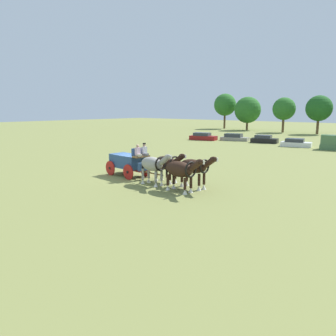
% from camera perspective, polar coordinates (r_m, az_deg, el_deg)
% --- Properties ---
extents(ground_plane, '(220.00, 220.00, 0.00)m').
position_cam_1_polar(ground_plane, '(26.26, -6.94, -1.33)').
color(ground_plane, olive).
extents(show_wagon, '(5.83, 2.05, 2.69)m').
position_cam_1_polar(show_wagon, '(25.92, -6.76, 1.10)').
color(show_wagon, '#2D4C7A').
rests_on(show_wagon, ground).
extents(draft_horse_rear_near, '(3.08, 1.16, 2.21)m').
position_cam_1_polar(draft_horse_rear_near, '(23.60, -0.18, 0.74)').
color(draft_horse_rear_near, '#331E14').
rests_on(draft_horse_rear_near, ground).
extents(draft_horse_rear_off, '(2.99, 1.15, 2.29)m').
position_cam_1_polar(draft_horse_rear_off, '(22.72, -2.54, 0.53)').
color(draft_horse_rear_off, '#9E998E').
rests_on(draft_horse_rear_off, ground).
extents(draft_horse_lead_near, '(3.22, 1.11, 2.29)m').
position_cam_1_polar(draft_horse_lead_near, '(21.81, 4.58, 0.11)').
color(draft_horse_lead_near, '#331E14').
rests_on(draft_horse_lead_near, ground).
extents(draft_horse_lead_off, '(3.22, 1.20, 2.27)m').
position_cam_1_polar(draft_horse_lead_off, '(20.88, 2.19, -0.36)').
color(draft_horse_lead_off, '#331E14').
rests_on(draft_horse_lead_off, ground).
extents(parked_vehicle_a, '(4.67, 2.72, 1.21)m').
position_cam_1_polar(parked_vehicle_a, '(55.63, 6.02, 5.34)').
color(parked_vehicle_a, maroon).
rests_on(parked_vehicle_a, ground).
extents(parked_vehicle_b, '(4.76, 2.78, 1.12)m').
position_cam_1_polar(parked_vehicle_b, '(55.52, 11.31, 5.14)').
color(parked_vehicle_b, gray).
rests_on(parked_vehicle_b, ground).
extents(parked_vehicle_c, '(4.20, 2.61, 1.18)m').
position_cam_1_polar(parked_vehicle_c, '(52.83, 16.17, 4.72)').
color(parked_vehicle_c, black).
rests_on(parked_vehicle_c, ground).
extents(parked_vehicle_d, '(4.28, 2.75, 1.10)m').
position_cam_1_polar(parked_vehicle_d, '(49.07, 21.07, 4.00)').
color(parked_vehicle_d, white).
rests_on(parked_vehicle_d, ground).
extents(tree_a, '(5.57, 5.57, 8.84)m').
position_cam_1_polar(tree_a, '(87.16, 9.76, 10.64)').
color(tree_a, brown).
rests_on(tree_a, ground).
extents(tree_b, '(6.19, 6.19, 7.87)m').
position_cam_1_polar(tree_b, '(82.15, 13.51, 9.66)').
color(tree_b, brown).
rests_on(tree_b, ground).
extents(tree_c, '(4.83, 4.83, 7.49)m').
position_cam_1_polar(tree_c, '(76.59, 19.28, 9.55)').
color(tree_c, brown).
rests_on(tree_c, ground).
extents(tree_d, '(5.14, 5.14, 7.76)m').
position_cam_1_polar(tree_d, '(74.17, 24.49, 9.30)').
color(tree_d, brown).
rests_on(tree_d, ground).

